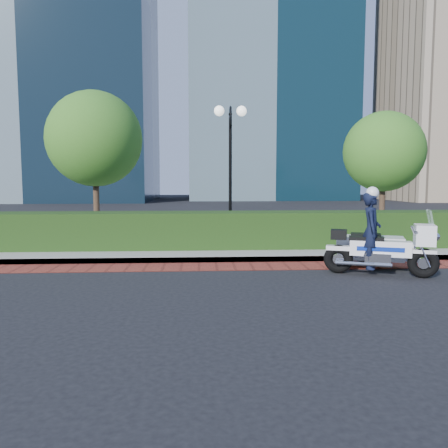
{
  "coord_description": "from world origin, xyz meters",
  "views": [
    {
      "loc": [
        0.01,
        -8.64,
        1.99
      ],
      "look_at": [
        0.6,
        1.64,
        1.0
      ],
      "focal_mm": 35.0,
      "sensor_mm": 36.0,
      "label": 1
    }
  ],
  "objects": [
    {
      "name": "tower_left",
      "position": [
        -16.0,
        40.0,
        20.0
      ],
      "size": [
        22.0,
        16.0,
        40.0
      ],
      "primitive_type": "cube",
      "color": "black",
      "rests_on": "ground"
    },
    {
      "name": "tower_center",
      "position": [
        8.0,
        44.0,
        23.0
      ],
      "size": [
        18.0,
        15.0,
        46.0
      ],
      "primitive_type": "cube",
      "color": "black",
      "rests_on": "ground"
    },
    {
      "name": "brick_strip",
      "position": [
        0.0,
        1.5,
        0.01
      ],
      "size": [
        60.0,
        1.0,
        0.01
      ],
      "primitive_type": "cube",
      "color": "maroon",
      "rests_on": "ground"
    },
    {
      "name": "hedge_main",
      "position": [
        0.0,
        3.6,
        0.65
      ],
      "size": [
        18.0,
        1.2,
        1.0
      ],
      "primitive_type": "cube",
      "color": "black",
      "rests_on": "sidewalk"
    },
    {
      "name": "police_motorcycle",
      "position": [
        3.88,
        0.68,
        0.65
      ],
      "size": [
        2.26,
        2.05,
        1.9
      ],
      "rotation": [
        0.0,
        0.0,
        -0.36
      ],
      "color": "black",
      "rests_on": "ground"
    },
    {
      "name": "ground",
      "position": [
        0.0,
        0.0,
        0.0
      ],
      "size": [
        120.0,
        120.0,
        0.0
      ],
      "primitive_type": "plane",
      "color": "black",
      "rests_on": "ground"
    },
    {
      "name": "tree_b",
      "position": [
        -3.5,
        6.5,
        3.43
      ],
      "size": [
        3.2,
        3.2,
        4.89
      ],
      "color": "#332319",
      "rests_on": "sidewalk"
    },
    {
      "name": "lamppost",
      "position": [
        1.0,
        5.2,
        2.96
      ],
      "size": [
        1.02,
        0.7,
        4.21
      ],
      "color": "black",
      "rests_on": "sidewalk"
    },
    {
      "name": "sidewalk",
      "position": [
        0.0,
        6.0,
        0.07
      ],
      "size": [
        60.0,
        8.0,
        0.15
      ],
      "primitive_type": "cube",
      "color": "gray",
      "rests_on": "ground"
    },
    {
      "name": "tree_c",
      "position": [
        6.5,
        6.5,
        3.05
      ],
      "size": [
        2.8,
        2.8,
        4.3
      ],
      "color": "#332319",
      "rests_on": "sidewalk"
    }
  ]
}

